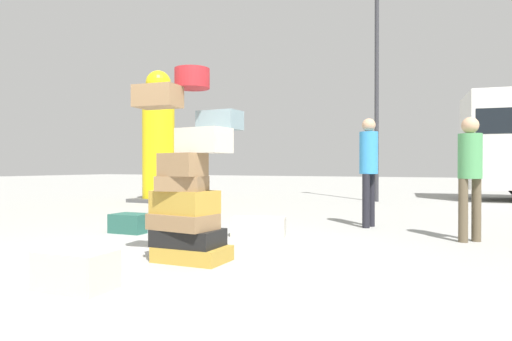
{
  "coord_description": "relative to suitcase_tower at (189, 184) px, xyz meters",
  "views": [
    {
      "loc": [
        2.69,
        -3.8,
        1.0
      ],
      "look_at": [
        0.07,
        1.67,
        0.94
      ],
      "focal_mm": 31.13,
      "sensor_mm": 36.0,
      "label": 1
    }
  ],
  "objects": [
    {
      "name": "ground_plane",
      "position": [
        -0.04,
        -0.09,
        -0.81
      ],
      "size": [
        80.0,
        80.0,
        0.0
      ],
      "primitive_type": "plane",
      "color": "#9E9E99"
    },
    {
      "name": "person_bearded_onlooker",
      "position": [
        1.17,
        3.48,
        0.26
      ],
      "size": [
        0.3,
        0.34,
        1.79
      ],
      "rotation": [
        0.0,
        0.0,
        -1.75
      ],
      "color": "black",
      "rests_on": "ground"
    },
    {
      "name": "suitcase_slate_white_trunk",
      "position": [
        -1.45,
        1.58,
        -0.72
      ],
      "size": [
        0.64,
        0.45,
        0.19
      ],
      "primitive_type": "cube",
      "rotation": [
        0.0,
        0.0,
        0.11
      ],
      "color": "gray",
      "rests_on": "ground"
    },
    {
      "name": "lamp_post",
      "position": [
        0.29,
        8.97,
        3.5
      ],
      "size": [
        0.36,
        0.36,
        6.69
      ],
      "color": "#333338",
      "rests_on": "ground"
    },
    {
      "name": "suitcase_teal_behind_tower",
      "position": [
        -1.95,
        1.32,
        -0.67
      ],
      "size": [
        0.57,
        0.43,
        0.28
      ],
      "primitive_type": "cube",
      "rotation": [
        0.0,
        0.0,
        0.05
      ],
      "color": "#26594C",
      "rests_on": "ground"
    },
    {
      "name": "suitcase_tower",
      "position": [
        0.0,
        0.0,
        0.0
      ],
      "size": [
        0.91,
        0.84,
        2.04
      ],
      "color": "#B28C33",
      "rests_on": "ground"
    },
    {
      "name": "yellow_dummy_statue",
      "position": [
        -5.31,
        6.28,
        0.84
      ],
      "size": [
        1.27,
        1.27,
        3.72
      ],
      "color": "yellow",
      "rests_on": "ground"
    },
    {
      "name": "person_tourist_with_camera",
      "position": [
        -3.43,
        4.78,
        0.2
      ],
      "size": [
        0.3,
        0.3,
        1.7
      ],
      "rotation": [
        0.0,
        0.0,
        -0.89
      ],
      "color": "black",
      "rests_on": "ground"
    },
    {
      "name": "person_passerby_in_red",
      "position": [
        2.67,
        2.62,
        0.18
      ],
      "size": [
        0.3,
        0.3,
        1.65
      ],
      "rotation": [
        0.0,
        0.0,
        -2.37
      ],
      "color": "brown",
      "rests_on": "ground"
    },
    {
      "name": "suitcase_cream_foreground_far",
      "position": [
        -0.06,
        1.85,
        -0.67
      ],
      "size": [
        0.83,
        0.53,
        0.28
      ],
      "primitive_type": "cube",
      "rotation": [
        0.0,
        0.0,
        0.29
      ],
      "color": "beige",
      "rests_on": "ground"
    },
    {
      "name": "suitcase_cream_foreground_near",
      "position": [
        -0.22,
        -1.29,
        -0.65
      ],
      "size": [
        0.63,
        0.42,
        0.32
      ],
      "primitive_type": "cube",
      "rotation": [
        0.0,
        0.0,
        0.08
      ],
      "color": "beige",
      "rests_on": "ground"
    }
  ]
}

